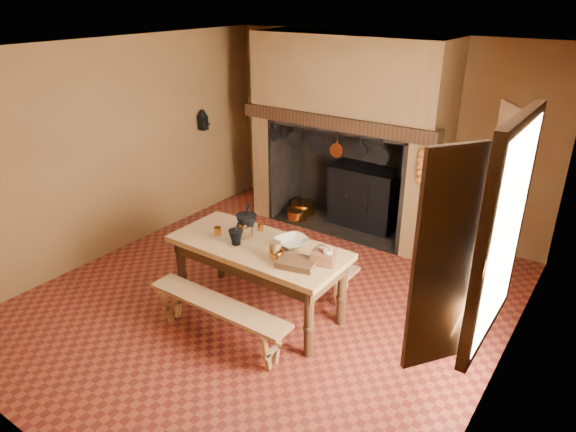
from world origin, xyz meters
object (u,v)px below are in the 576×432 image
object	(u,v)px
mixing_bowl	(292,242)
iron_range	(365,196)
work_table	(258,256)
coffee_grinder	(244,231)
wicker_basket	(323,257)
bench_front	(218,313)

from	to	relation	value
mixing_bowl	iron_range	bearing A→B (deg)	99.26
work_table	coffee_grinder	size ratio (longest dim) A/B	10.02
work_table	coffee_grinder	distance (m)	0.32
work_table	wicker_basket	world-z (taller)	wicker_basket
wicker_basket	bench_front	bearing A→B (deg)	-154.99
coffee_grinder	wicker_basket	xyz separation A→B (m)	(1.02, -0.02, -0.00)
bench_front	wicker_basket	distance (m)	1.19
coffee_grinder	wicker_basket	distance (m)	1.02
iron_range	bench_front	world-z (taller)	iron_range
bench_front	mixing_bowl	size ratio (longest dim) A/B	4.83
iron_range	coffee_grinder	size ratio (longest dim) A/B	8.26
coffee_grinder	mixing_bowl	xyz separation A→B (m)	(0.56, 0.12, -0.03)
mixing_bowl	wicker_basket	bearing A→B (deg)	-16.91
iron_range	wicker_basket	xyz separation A→B (m)	(0.88, -2.67, 0.43)
iron_range	wicker_basket	distance (m)	2.84
iron_range	wicker_basket	world-z (taller)	iron_range
iron_range	coffee_grinder	distance (m)	2.69
coffee_grinder	mixing_bowl	world-z (taller)	coffee_grinder
iron_range	mixing_bowl	distance (m)	2.59
work_table	bench_front	distance (m)	0.75
iron_range	mixing_bowl	size ratio (longest dim) A/B	4.67
iron_range	work_table	bearing A→B (deg)	-87.97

